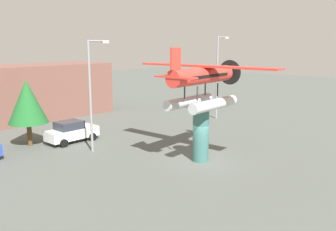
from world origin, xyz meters
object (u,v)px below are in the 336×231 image
at_px(car_mid_white, 71,131).
at_px(streetlight_primary, 92,88).
at_px(storefront_building, 39,91).
at_px(tree_east, 27,102).
at_px(streetlight_secondary, 218,72).
at_px(floatplane_monument, 203,83).
at_px(display_pedestal, 201,135).

bearing_deg(car_mid_white, streetlight_primary, -94.57).
bearing_deg(storefront_building, tree_east, -122.31).
bearing_deg(storefront_building, streetlight_secondary, -49.22).
xyz_separation_m(streetlight_secondary, storefront_building, (-12.55, 14.55, -2.12)).
relative_size(streetlight_secondary, tree_east, 1.67).
xyz_separation_m(car_mid_white, streetlight_primary, (-0.28, -3.45, 3.85)).
bearing_deg(car_mid_white, storefront_building, 73.27).
bearing_deg(floatplane_monument, streetlight_secondary, 27.47).
distance_m(floatplane_monument, car_mid_white, 12.05).
distance_m(display_pedestal, storefront_building, 22.02).
bearing_deg(storefront_building, streetlight_primary, -103.99).
xyz_separation_m(display_pedestal, car_mid_white, (-3.24, 10.68, -0.96)).
distance_m(floatplane_monument, streetlight_secondary, 14.63).
relative_size(display_pedestal, floatplane_monument, 0.35).
bearing_deg(floatplane_monument, streetlight_primary, 113.63).
bearing_deg(storefront_building, display_pedestal, -90.43).
bearing_deg(car_mid_white, streetlight_secondary, -11.45).
distance_m(car_mid_white, tree_east, 4.10).
relative_size(streetlight_primary, tree_east, 1.58).
xyz_separation_m(car_mid_white, tree_east, (-2.78, 1.54, 2.59)).
height_order(floatplane_monument, tree_east, floatplane_monument).
height_order(display_pedestal, tree_east, tree_east).
relative_size(car_mid_white, streetlight_secondary, 0.49).
relative_size(display_pedestal, storefront_building, 0.24).
bearing_deg(display_pedestal, tree_east, 116.23).
xyz_separation_m(car_mid_white, storefront_building, (3.40, 11.32, 1.97)).
xyz_separation_m(floatplane_monument, tree_east, (-6.15, 12.21, -1.88)).
height_order(streetlight_primary, storefront_building, streetlight_primary).
height_order(car_mid_white, tree_east, tree_east).
relative_size(display_pedestal, tree_east, 0.71).
relative_size(display_pedestal, streetlight_primary, 0.45).
height_order(streetlight_primary, streetlight_secondary, streetlight_secondary).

